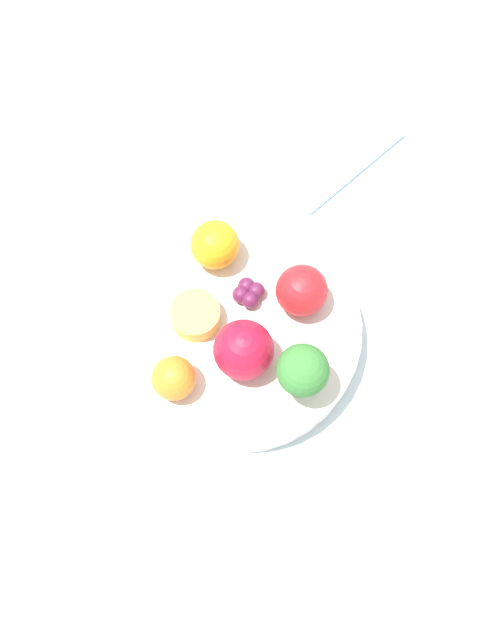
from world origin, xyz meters
The scene contains 11 objects.
ground_plane centered at (0.00, 0.00, 0.00)m, with size 6.00×6.00×0.00m, color gray.
table_surface centered at (0.00, 0.00, 0.01)m, with size 1.20×1.20×0.02m.
bowl centered at (0.00, 0.00, 0.04)m, with size 0.23×0.23×0.04m.
broccoli centered at (-0.03, 0.07, 0.09)m, with size 0.04×0.04×0.07m.
apple_red centered at (-0.06, 0.00, 0.08)m, with size 0.05×0.05×0.05m.
apple_green centered at (0.01, 0.03, 0.08)m, with size 0.05×0.05×0.05m.
orange_front centered at (0.07, 0.03, 0.08)m, with size 0.04×0.04×0.04m.
orange_back centered at (-0.01, -0.07, 0.08)m, with size 0.05×0.05×0.05m.
grape_cluster centered at (-0.02, -0.02, 0.06)m, with size 0.03×0.03×0.02m.
small_cup centered at (0.04, -0.02, 0.07)m, with size 0.05×0.05×0.02m.
napkin centered at (-0.17, -0.19, 0.02)m, with size 0.19×0.18×0.01m.
Camera 1 is at (0.08, 0.19, 0.59)m, focal length 35.00 mm.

